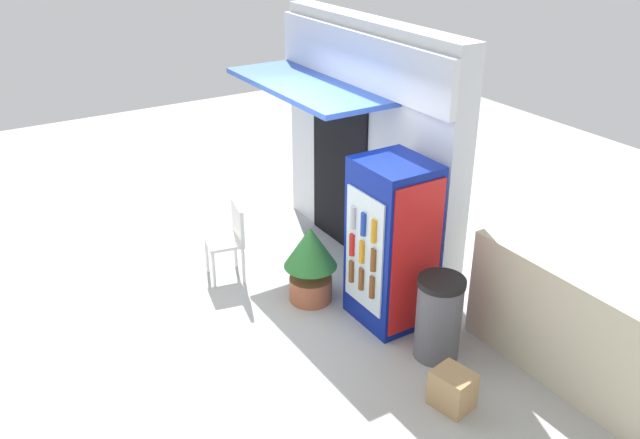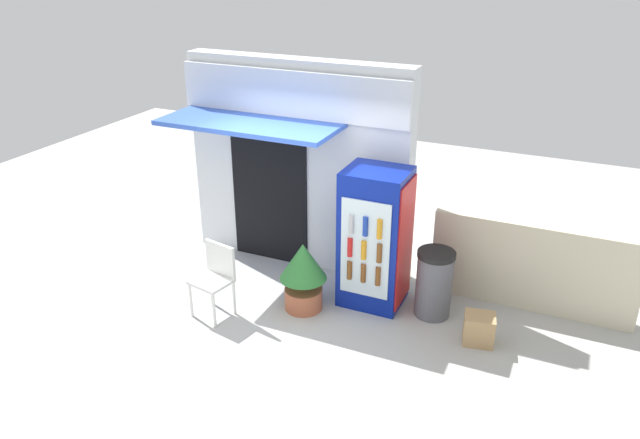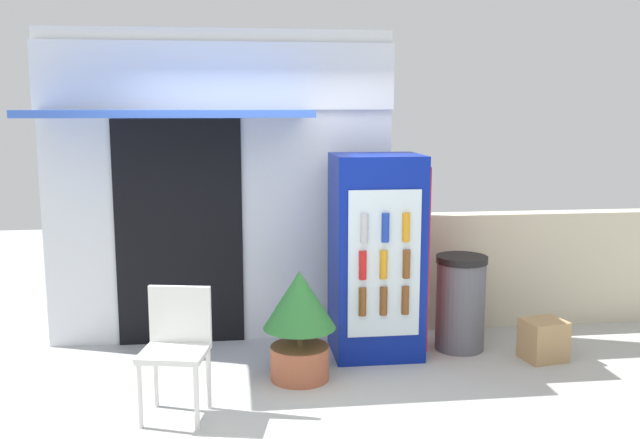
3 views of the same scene
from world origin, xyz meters
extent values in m
plane|color=#B2B2AD|center=(0.00, 0.00, 0.00)|extent=(16.00, 16.00, 0.00)
cube|color=silver|center=(-0.51, 1.73, 1.43)|extent=(3.16, 0.30, 2.86)
cube|color=white|center=(-0.51, 1.55, 2.44)|extent=(3.16, 0.08, 0.59)
cube|color=blue|center=(-0.89, 1.12, 2.12)|extent=(2.29, 0.94, 0.06)
cube|color=black|center=(-0.89, 1.57, 1.03)|extent=(1.14, 0.03, 2.07)
cube|color=navy|center=(0.84, 1.09, 0.89)|extent=(0.76, 0.66, 1.77)
cube|color=silver|center=(0.84, 0.75, 0.89)|extent=(0.61, 0.02, 1.24)
cube|color=red|center=(1.23, 1.09, 0.89)|extent=(0.02, 0.60, 1.59)
cylinder|color=brown|center=(0.65, 0.73, 0.58)|extent=(0.06, 0.06, 0.24)
cylinder|color=brown|center=(0.83, 0.73, 0.58)|extent=(0.06, 0.06, 0.24)
cylinder|color=brown|center=(1.02, 0.73, 0.58)|extent=(0.06, 0.06, 0.24)
cylinder|color=red|center=(0.65, 0.73, 0.89)|extent=(0.06, 0.06, 0.24)
cylinder|color=orange|center=(0.83, 0.73, 0.89)|extent=(0.06, 0.06, 0.24)
cylinder|color=brown|center=(1.02, 0.73, 0.89)|extent=(0.06, 0.06, 0.24)
cylinder|color=#B2B2B7|center=(0.66, 0.73, 1.20)|extent=(0.06, 0.06, 0.24)
cylinder|color=#1938A5|center=(0.84, 0.73, 1.20)|extent=(0.06, 0.06, 0.24)
cylinder|color=orange|center=(1.01, 0.73, 1.20)|extent=(0.06, 0.06, 0.24)
cylinder|color=silver|center=(-1.05, -0.18, 0.23)|extent=(0.04, 0.04, 0.46)
cylinder|color=silver|center=(-0.67, -0.26, 0.23)|extent=(0.04, 0.04, 0.46)
cylinder|color=silver|center=(-0.98, 0.16, 0.23)|extent=(0.04, 0.04, 0.46)
cylinder|color=silver|center=(-0.60, 0.08, 0.23)|extent=(0.04, 0.04, 0.46)
cube|color=silver|center=(-0.82, -0.05, 0.48)|extent=(0.52, 0.48, 0.04)
cube|color=silver|center=(-0.79, 0.13, 0.71)|extent=(0.45, 0.13, 0.41)
cylinder|color=#AD5B3D|center=(0.11, 0.56, 0.14)|extent=(0.47, 0.47, 0.27)
cylinder|color=brown|center=(0.11, 0.56, 0.35)|extent=(0.05, 0.05, 0.15)
cone|color=#2D7533|center=(0.11, 0.56, 0.66)|extent=(0.58, 0.58, 0.46)
cylinder|color=#595960|center=(1.62, 1.08, 0.40)|extent=(0.44, 0.44, 0.80)
cylinder|color=black|center=(1.62, 1.08, 0.83)|extent=(0.46, 0.46, 0.06)
cube|color=beige|center=(2.67, 1.75, 0.57)|extent=(2.46, 0.23, 1.13)
cube|color=tan|center=(2.25, 0.72, 0.18)|extent=(0.39, 0.35, 0.35)
camera|label=1|loc=(5.60, -2.71, 4.10)|focal=37.87mm
camera|label=2|loc=(3.00, -5.36, 4.21)|focal=34.51mm
camera|label=3|loc=(-0.39, -4.76, 2.17)|focal=39.03mm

